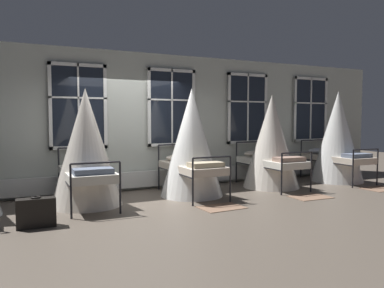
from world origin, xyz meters
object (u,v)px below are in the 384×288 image
Objects in this scene: cot_fifth at (271,142)px; suitcase_dark at (36,213)px; cot_fourth at (192,144)px; cot_sixth at (337,138)px; cot_third at (86,149)px.

cot_fifth is 3.87× the size of suitcase_dark.
cot_fourth is 1.03× the size of cot_fifth.
cot_sixth is (2.08, -0.05, 0.07)m from cot_fifth.
cot_third is 4.32m from cot_fifth.
suitcase_dark is at bearing 103.63° from cot_fifth.
cot_fourth is 3.45m from suitcase_dark.
suitcase_dark is at bearing 100.44° from cot_sixth.
cot_fourth is 3.98× the size of suitcase_dark.
cot_fourth reaches higher than suitcase_dark.
suitcase_dark is (-5.29, -1.22, -0.84)m from cot_fifth.
cot_fifth is 2.08m from cot_sixth.
cot_fourth reaches higher than cot_fifth.
cot_sixth is (4.23, 0.03, 0.04)m from cot_fourth.
cot_third is 2.18m from cot_fourth.
suitcase_dark is at bearing 110.35° from cot_fourth.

